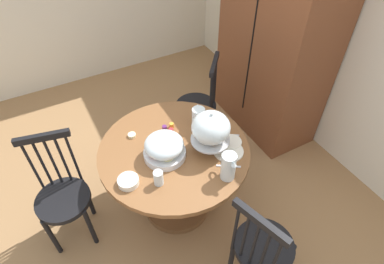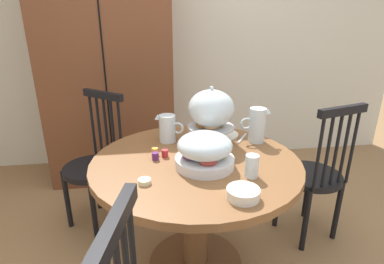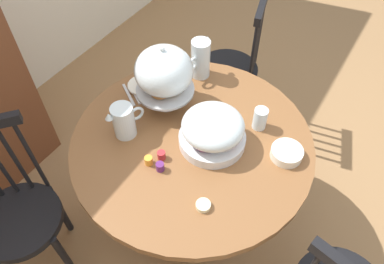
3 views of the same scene
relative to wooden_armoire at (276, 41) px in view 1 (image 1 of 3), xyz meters
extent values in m
plane|color=#997047|center=(0.61, -1.50, -0.98)|extent=(10.00, 10.00, 0.00)
cube|color=silver|center=(0.61, 0.33, 0.32)|extent=(4.80, 0.06, 2.60)
cube|color=brown|center=(0.00, 0.00, -0.03)|extent=(1.10, 0.56, 1.90)
cube|color=black|center=(0.00, -0.28, 0.06)|extent=(0.01, 0.01, 1.52)
cylinder|color=brown|center=(0.58, -1.36, -0.26)|extent=(1.11, 1.11, 0.04)
cylinder|color=brown|center=(0.58, -1.36, -0.60)|extent=(0.14, 0.14, 0.63)
cylinder|color=brown|center=(0.58, -1.36, -0.95)|extent=(0.56, 0.56, 0.06)
cylinder|color=black|center=(0.40, -2.20, -0.53)|extent=(0.40, 0.40, 0.04)
cylinder|color=black|center=(0.51, -2.36, -0.76)|extent=(0.04, 0.04, 0.45)
cylinder|color=black|center=(0.57, -2.09, -0.76)|extent=(0.04, 0.04, 0.45)
cylinder|color=black|center=(0.24, -2.30, -0.76)|extent=(0.04, 0.04, 0.45)
cylinder|color=black|center=(0.29, -2.03, -0.76)|extent=(0.04, 0.04, 0.45)
cylinder|color=black|center=(0.22, -2.30, -0.29)|extent=(0.02, 0.02, 0.48)
cylinder|color=black|center=(0.23, -2.23, -0.29)|extent=(0.02, 0.02, 0.48)
cylinder|color=black|center=(0.25, -2.16, -0.29)|extent=(0.02, 0.02, 0.48)
cylinder|color=black|center=(0.26, -2.09, -0.29)|extent=(0.02, 0.02, 0.48)
cylinder|color=black|center=(0.27, -2.03, -0.29)|extent=(0.02, 0.02, 0.48)
cube|color=black|center=(0.25, -2.16, -0.03)|extent=(0.11, 0.36, 0.05)
cylinder|color=black|center=(1.40, -1.12, -0.53)|extent=(0.40, 0.40, 0.04)
cylinder|color=black|center=(1.49, -0.95, -0.76)|extent=(0.04, 0.04, 0.45)
cylinder|color=black|center=(1.22, -1.02, -0.76)|extent=(0.04, 0.04, 0.45)
cylinder|color=black|center=(1.30, -1.29, -0.76)|extent=(0.04, 0.04, 0.45)
cylinder|color=black|center=(1.58, -1.23, -0.29)|extent=(0.02, 0.02, 0.48)
cylinder|color=black|center=(1.51, -1.25, -0.29)|extent=(0.02, 0.02, 0.48)
cylinder|color=black|center=(1.44, -1.27, -0.29)|extent=(0.02, 0.02, 0.48)
cylinder|color=black|center=(1.38, -1.29, -0.29)|extent=(0.02, 0.02, 0.48)
cylinder|color=black|center=(1.31, -1.31, -0.29)|extent=(0.02, 0.02, 0.48)
cube|color=black|center=(1.44, -1.27, -0.03)|extent=(0.36, 0.14, 0.05)
cylinder|color=black|center=(-0.08, -0.81, -0.53)|extent=(0.40, 0.40, 0.04)
cylinder|color=black|center=(-0.27, -0.83, -0.76)|extent=(0.04, 0.04, 0.45)
cylinder|color=black|center=(-0.06, -1.01, -0.76)|extent=(0.04, 0.04, 0.45)
cylinder|color=black|center=(-0.09, -0.61, -0.76)|extent=(0.04, 0.04, 0.45)
cylinder|color=black|center=(0.12, -0.79, -0.76)|extent=(0.04, 0.04, 0.45)
cylinder|color=black|center=(-0.08, -0.60, -0.29)|extent=(0.02, 0.02, 0.48)
cylinder|color=black|center=(-0.03, -0.64, -0.29)|extent=(0.02, 0.02, 0.48)
cylinder|color=black|center=(0.03, -0.69, -0.29)|extent=(0.02, 0.02, 0.48)
cylinder|color=black|center=(0.08, -0.73, -0.29)|extent=(0.02, 0.02, 0.48)
cylinder|color=black|center=(0.13, -0.78, -0.29)|extent=(0.02, 0.02, 0.48)
cube|color=black|center=(0.03, -0.69, -0.03)|extent=(0.30, 0.26, 0.05)
cylinder|color=silver|center=(0.70, -1.13, -0.24)|extent=(0.12, 0.12, 0.02)
cylinder|color=silver|center=(0.70, -1.13, -0.20)|extent=(0.03, 0.03, 0.09)
cylinder|color=silver|center=(0.70, -1.13, -0.15)|extent=(0.28, 0.28, 0.01)
torus|color=#B27033|center=(0.73, -1.13, -0.12)|extent=(0.10, 0.10, 0.03)
torus|color=#D19347|center=(0.71, -1.08, -0.12)|extent=(0.10, 0.10, 0.03)
torus|color=#935628|center=(0.66, -1.13, -0.12)|extent=(0.10, 0.10, 0.03)
torus|color=tan|center=(0.70, -1.16, -0.12)|extent=(0.10, 0.10, 0.03)
ellipsoid|color=silver|center=(0.70, -1.13, -0.03)|extent=(0.27, 0.27, 0.22)
sphere|color=silver|center=(0.70, -1.13, 0.09)|extent=(0.02, 0.02, 0.02)
cylinder|color=silver|center=(0.61, -1.45, -0.22)|extent=(0.30, 0.30, 0.05)
ellipsoid|color=beige|center=(0.68, -1.45, -0.18)|extent=(0.09, 0.09, 0.03)
ellipsoid|color=#8CBF59|center=(0.61, -1.38, -0.18)|extent=(0.09, 0.09, 0.03)
ellipsoid|color=#6B2D4C|center=(0.54, -1.45, -0.18)|extent=(0.09, 0.09, 0.03)
ellipsoid|color=#CC3D33|center=(0.61, -1.51, -0.18)|extent=(0.09, 0.09, 0.03)
ellipsoid|color=silver|center=(0.61, -1.45, -0.13)|extent=(0.28, 0.28, 0.13)
cylinder|color=silver|center=(0.45, -1.08, -0.16)|extent=(0.10, 0.10, 0.17)
cylinder|color=orange|center=(0.45, -1.08, -0.19)|extent=(0.09, 0.09, 0.11)
cone|color=silver|center=(0.39, -1.06, -0.09)|extent=(0.05, 0.05, 0.03)
torus|color=silver|center=(0.51, -1.11, -0.15)|extent=(0.07, 0.04, 0.07)
cylinder|color=silver|center=(0.98, -1.16, -0.14)|extent=(0.10, 0.10, 0.21)
cylinder|color=white|center=(0.98, -1.16, -0.17)|extent=(0.09, 0.09, 0.14)
cone|color=silver|center=(1.04, -1.16, -0.05)|extent=(0.04, 0.04, 0.03)
torus|color=silver|center=(0.91, -1.15, -0.13)|extent=(0.07, 0.02, 0.07)
cylinder|color=white|center=(0.79, -1.03, -0.24)|extent=(0.22, 0.22, 0.01)
cylinder|color=white|center=(0.73, -0.96, -0.23)|extent=(0.15, 0.15, 0.01)
cylinder|color=white|center=(0.72, -1.76, -0.22)|extent=(0.14, 0.14, 0.04)
cylinder|color=silver|center=(0.81, -1.58, -0.19)|extent=(0.06, 0.06, 0.11)
cylinder|color=beige|center=(0.31, -1.58, -0.23)|extent=(0.06, 0.06, 0.02)
cylinder|color=#B7282D|center=(0.42, -1.30, -0.22)|extent=(0.04, 0.04, 0.04)
cylinder|color=orange|center=(0.36, -1.27, -0.22)|extent=(0.04, 0.04, 0.04)
cylinder|color=#5B2366|center=(0.36, -1.33, -0.22)|extent=(0.04, 0.04, 0.04)
cube|color=silver|center=(0.67, -0.95, -0.24)|extent=(0.10, 0.15, 0.01)
cube|color=silver|center=(0.65, -0.94, -0.24)|extent=(0.10, 0.15, 0.01)
cube|color=silver|center=(0.91, -1.10, -0.24)|extent=(0.10, 0.15, 0.01)
camera|label=1|loc=(2.04, -2.01, 1.46)|focal=29.91mm
camera|label=2|loc=(0.35, -2.82, 0.46)|focal=28.72mm
camera|label=3|loc=(-0.32, -1.92, 1.06)|focal=34.43mm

